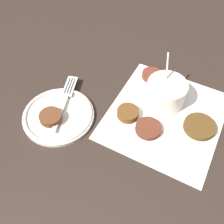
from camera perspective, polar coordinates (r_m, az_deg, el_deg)
ground_plane at (r=0.71m, az=12.75°, el=-2.85°), size 4.00×4.00×0.00m
napkin at (r=0.72m, az=11.48°, el=-0.80°), size 0.36×0.34×0.00m
sauce_bowl at (r=0.73m, az=11.65°, el=4.07°), size 0.12×0.11×0.13m
fritter_0 at (r=0.68m, az=7.90°, el=-3.54°), size 0.07×0.07×0.01m
fritter_1 at (r=0.71m, az=18.52°, el=-2.99°), size 0.08×0.08×0.01m
fritter_2 at (r=0.80m, az=8.57°, el=7.99°), size 0.06×0.06×0.02m
fritter_3 at (r=0.70m, az=3.49°, el=-0.22°), size 0.06×0.06×0.02m
serving_plate at (r=0.71m, az=-11.59°, el=-0.66°), size 0.19×0.19×0.02m
fritter_on_plate at (r=0.69m, az=-13.21°, el=-1.03°), size 0.06×0.06×0.02m
fork at (r=0.74m, az=-9.95°, el=3.38°), size 0.18×0.11×0.00m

